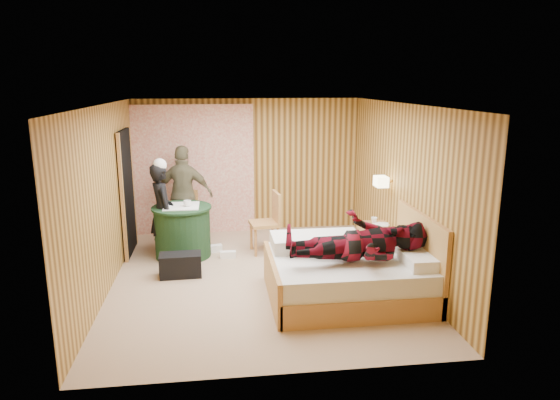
{
  "coord_description": "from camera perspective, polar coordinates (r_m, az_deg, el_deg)",
  "views": [
    {
      "loc": [
        -0.58,
        -6.83,
        2.8
      ],
      "look_at": [
        0.35,
        0.47,
        1.05
      ],
      "focal_mm": 32.0,
      "sensor_mm": 36.0,
      "label": 1
    }
  ],
  "objects": [
    {
      "name": "man_at_table",
      "position": [
        8.96,
        -10.88,
        0.65
      ],
      "size": [
        1.08,
        0.62,
        1.72
      ],
      "primitive_type": "imported",
      "rotation": [
        0.0,
        0.0,
        2.93
      ],
      "color": "#696346",
      "rests_on": "floor"
    },
    {
      "name": "wall_right",
      "position": [
        7.5,
        13.85,
        1.06
      ],
      "size": [
        0.02,
        5.0,
        2.5
      ],
      "primitive_type": "cube",
      "color": "tan",
      "rests_on": "floor"
    },
    {
      "name": "curtain",
      "position": [
        9.4,
        -9.75,
        3.39
      ],
      "size": [
        2.2,
        0.08,
        2.4
      ],
      "primitive_type": "cube",
      "color": "white",
      "rests_on": "floor"
    },
    {
      "name": "bed",
      "position": [
        6.73,
        8.0,
        -8.34
      ],
      "size": [
        2.07,
        1.63,
        1.12
      ],
      "color": "tan",
      "rests_on": "floor"
    },
    {
      "name": "wall_left",
      "position": [
        7.16,
        -19.33,
        0.12
      ],
      "size": [
        0.02,
        5.0,
        2.5
      ],
      "primitive_type": "cube",
      "color": "tan",
      "rests_on": "floor"
    },
    {
      "name": "wall_lamp",
      "position": [
        7.84,
        11.5,
        2.09
      ],
      "size": [
        0.26,
        0.24,
        0.16
      ],
      "color": "gold",
      "rests_on": "wall_right"
    },
    {
      "name": "book_upper",
      "position": [
        7.94,
        11.09,
        -2.74
      ],
      "size": [
        0.23,
        0.27,
        0.02
      ],
      "primitive_type": "imported",
      "rotation": [
        0.0,
        0.0,
        -0.35
      ],
      "color": "white",
      "rests_on": "nightstand"
    },
    {
      "name": "floor",
      "position": [
        7.4,
        -2.26,
        -8.85
      ],
      "size": [
        4.2,
        5.0,
        0.01
      ],
      "primitive_type": "cube",
      "color": "tan",
      "rests_on": "ground"
    },
    {
      "name": "chair_far",
      "position": [
        8.98,
        -10.74,
        -1.43
      ],
      "size": [
        0.48,
        0.48,
        0.93
      ],
      "rotation": [
        0.0,
        0.0,
        -0.15
      ],
      "color": "tan",
      "rests_on": "floor"
    },
    {
      "name": "book_lower",
      "position": [
        7.94,
        11.09,
        -2.88
      ],
      "size": [
        0.26,
        0.28,
        0.02
      ],
      "primitive_type": "imported",
      "rotation": [
        0.0,
        0.0,
        0.54
      ],
      "color": "white",
      "rests_on": "nightstand"
    },
    {
      "name": "round_table",
      "position": [
        8.29,
        -11.07,
        -3.49
      ],
      "size": [
        0.96,
        0.96,
        0.85
      ],
      "color": "#1C3E20",
      "rests_on": "floor"
    },
    {
      "name": "wall_back",
      "position": [
        9.47,
        -3.68,
        3.94
      ],
      "size": [
        4.2,
        0.02,
        2.5
      ],
      "primitive_type": "cube",
      "color": "tan",
      "rests_on": "floor"
    },
    {
      "name": "woman_standing",
      "position": [
        8.21,
        -13.32,
        -1.27
      ],
      "size": [
        0.55,
        0.66,
        1.55
      ],
      "primitive_type": "imported",
      "rotation": [
        0.0,
        0.0,
        1.93
      ],
      "color": "black",
      "rests_on": "floor"
    },
    {
      "name": "man_on_bed",
      "position": [
        6.31,
        8.99,
        -3.45
      ],
      "size": [
        0.86,
        0.67,
        1.77
      ],
      "primitive_type": "imported",
      "rotation": [
        0.0,
        1.57,
        0.0
      ],
      "color": "#610917",
      "rests_on": "bed"
    },
    {
      "name": "cup_table",
      "position": [
        8.11,
        -10.54,
        -0.38
      ],
      "size": [
        0.15,
        0.15,
        0.1
      ],
      "primitive_type": "imported",
      "rotation": [
        0.0,
        0.0,
        0.29
      ],
      "color": "white",
      "rests_on": "round_table"
    },
    {
      "name": "chair_near",
      "position": [
        8.31,
        -1.21,
        -2.02
      ],
      "size": [
        0.51,
        0.51,
        1.02
      ],
      "rotation": [
        0.0,
        0.0,
        -1.45
      ],
      "color": "tan",
      "rests_on": "floor"
    },
    {
      "name": "sneaker_left",
      "position": [
        8.5,
        -7.57,
        -5.53
      ],
      "size": [
        0.29,
        0.16,
        0.12
      ],
      "primitive_type": "cube",
      "rotation": [
        0.0,
        0.0,
        0.2
      ],
      "color": "white",
      "rests_on": "floor"
    },
    {
      "name": "doorway",
      "position": [
        8.54,
        -17.08,
        0.8
      ],
      "size": [
        0.06,
        0.9,
        2.05
      ],
      "primitive_type": "cube",
      "color": "black",
      "rests_on": "floor"
    },
    {
      "name": "ceiling",
      "position": [
        6.86,
        -2.46,
        10.87
      ],
      "size": [
        4.2,
        5.0,
        0.01
      ],
      "primitive_type": "cube",
      "color": "white",
      "rests_on": "wall_back"
    },
    {
      "name": "duffel_bag",
      "position": [
        7.54,
        -11.29,
        -7.29
      ],
      "size": [
        0.62,
        0.35,
        0.34
      ],
      "primitive_type": "cube",
      "rotation": [
        0.0,
        0.0,
        0.04
      ],
      "color": "black",
      "rests_on": "floor"
    },
    {
      "name": "nightstand",
      "position": [
        8.08,
        10.88,
        -4.82
      ],
      "size": [
        0.46,
        0.62,
        0.6
      ],
      "color": "tan",
      "rests_on": "floor"
    },
    {
      "name": "cup_nightstand",
      "position": [
        8.1,
        10.7,
        -2.29
      ],
      "size": [
        0.11,
        0.11,
        0.09
      ],
      "primitive_type": "imported",
      "rotation": [
        0.0,
        0.0,
        0.16
      ],
      "color": "white",
      "rests_on": "nightstand"
    },
    {
      "name": "sneaker_right",
      "position": [
        8.2,
        -5.96,
        -6.23
      ],
      "size": [
        0.26,
        0.11,
        0.11
      ],
      "primitive_type": "cube",
      "rotation": [
        0.0,
        0.0,
        -0.01
      ],
      "color": "white",
      "rests_on": "floor"
    }
  ]
}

